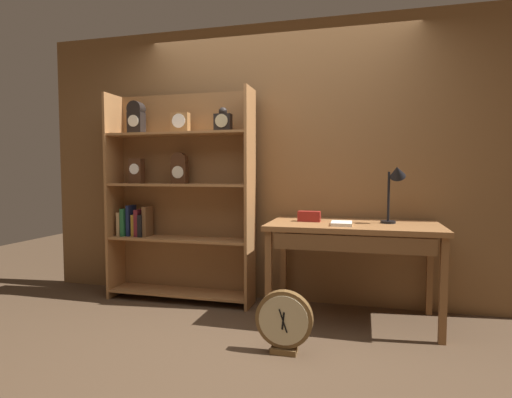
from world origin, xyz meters
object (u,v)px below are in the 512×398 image
(toolbox_small, at_px, (309,216))
(open_repair_manual, at_px, (342,223))
(bookshelf, at_px, (176,196))
(workbench, at_px, (353,235))
(round_clock_large, at_px, (284,321))
(desk_lamp, at_px, (395,182))

(toolbox_small, distance_m, open_repair_manual, 0.33)
(toolbox_small, bearing_deg, bookshelf, 174.14)
(workbench, distance_m, round_clock_large, 0.97)
(bookshelf, height_order, workbench, bookshelf)
(desk_lamp, relative_size, round_clock_large, 1.16)
(bookshelf, distance_m, open_repair_manual, 1.60)
(bookshelf, height_order, open_repair_manual, bookshelf)
(toolbox_small, bearing_deg, round_clock_large, -94.48)
(open_repair_manual, bearing_deg, bookshelf, 167.13)
(desk_lamp, relative_size, open_repair_manual, 2.25)
(workbench, relative_size, round_clock_large, 3.19)
(open_repair_manual, bearing_deg, desk_lamp, 21.52)
(toolbox_small, xyz_separation_m, round_clock_large, (-0.06, -0.79, -0.63))
(open_repair_manual, bearing_deg, round_clock_large, -120.67)
(desk_lamp, height_order, open_repair_manual, desk_lamp)
(workbench, height_order, desk_lamp, desk_lamp)
(bookshelf, xyz_separation_m, toolbox_small, (1.28, -0.13, -0.15))
(bookshelf, distance_m, round_clock_large, 1.71)
(open_repair_manual, relative_size, round_clock_large, 0.51)
(toolbox_small, distance_m, round_clock_large, 1.01)
(toolbox_small, relative_size, round_clock_large, 0.43)
(workbench, distance_m, toolbox_small, 0.39)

